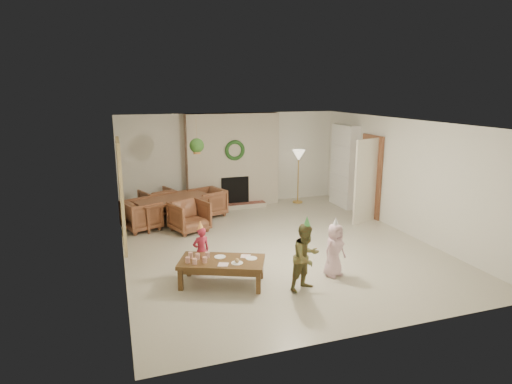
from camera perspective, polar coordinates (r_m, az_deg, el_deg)
name	(u,v)px	position (r m, az deg, el deg)	size (l,w,h in m)	color
floor	(276,245)	(9.00, 2.64, -6.94)	(7.00, 7.00, 0.00)	#B7B29E
ceiling	(277,122)	(8.46, 2.82, 9.14)	(7.00, 7.00, 0.00)	white
wall_back	(231,159)	(11.91, -3.34, 4.34)	(7.00, 7.00, 0.00)	silver
wall_front	(377,244)	(5.64, 15.66, -6.56)	(7.00, 7.00, 0.00)	silver
wall_left	(119,197)	(8.09, -17.54, -0.65)	(7.00, 7.00, 0.00)	silver
wall_right	(404,176)	(10.10, 18.84, 1.98)	(7.00, 7.00, 0.00)	silver
fireplace_mass	(233,160)	(11.72, -3.09, 4.19)	(2.50, 0.40, 2.50)	#602819
fireplace_hearth	(237,206)	(11.65, -2.56, -1.86)	(1.60, 0.30, 0.12)	maroon
fireplace_firebox	(235,191)	(11.71, -2.80, 0.19)	(0.75, 0.12, 0.75)	black
fireplace_wreath	(235,150)	(11.46, -2.80, 5.50)	(0.54, 0.54, 0.10)	#194319
floor_lamp_base	(298,202)	(12.30, 5.49, -1.30)	(0.28, 0.28, 0.03)	gold
floor_lamp_post	(298,178)	(12.14, 5.56, 1.81)	(0.03, 0.03, 1.34)	gold
floor_lamp_shade	(299,155)	(12.03, 5.63, 4.82)	(0.36, 0.36, 0.30)	beige
bookshelf_carcass	(344,166)	(11.92, 11.54, 3.36)	(0.30, 1.00, 2.20)	white
bookshelf_shelf_a	(343,190)	(12.04, 11.32, 0.31)	(0.30, 0.92, 0.03)	white
bookshelf_shelf_b	(343,175)	(11.95, 11.41, 2.18)	(0.30, 0.92, 0.03)	white
bookshelf_shelf_c	(344,161)	(11.88, 11.49, 4.07)	(0.30, 0.92, 0.03)	white
bookshelf_shelf_d	(345,146)	(11.83, 11.58, 5.98)	(0.30, 0.92, 0.03)	white
books_row_lower	(345,186)	(11.87, 11.62, 0.80)	(0.20, 0.40, 0.24)	#B2212C
books_row_mid	(342,170)	(11.96, 11.23, 2.87)	(0.20, 0.44, 0.24)	navy
books_row_upper	(345,156)	(11.77, 11.68, 4.61)	(0.20, 0.36, 0.22)	#AA8A24
door_frame	(371,176)	(11.08, 14.88, 2.00)	(0.05, 0.86, 2.04)	brown
door_leaf	(366,181)	(10.56, 14.26, 1.39)	(0.05, 0.80, 2.00)	beige
curtain_panel	(121,194)	(8.28, -17.29, -0.31)	(0.06, 1.20, 2.00)	beige
dining_table	(173,210)	(10.49, -10.89, -2.39)	(1.78, 0.99, 0.63)	brown
dining_chair_near	(189,216)	(9.82, -8.74, -3.20)	(0.74, 0.76, 0.69)	brown
dining_chair_far	(158,202)	(11.16, -12.79, -1.35)	(0.74, 0.76, 0.69)	brown
dining_chair_left	(142,215)	(10.16, -14.80, -2.93)	(0.74, 0.76, 0.69)	brown
dining_chair_right	(208,202)	(10.95, -6.38, -1.37)	(0.74, 0.76, 0.69)	brown
hanging_plant_cord	(196,135)	(9.58, -7.84, 7.44)	(0.01, 0.01, 0.70)	tan
hanging_plant_pot	(197,151)	(9.62, -7.78, 5.36)	(0.16, 0.16, 0.12)	#A36A34
hanging_plant_foliage	(197,146)	(9.60, -7.80, 6.07)	(0.32, 0.32, 0.32)	#224B19
coffee_table_top	(222,262)	(7.16, -4.51, -9.14)	(1.37, 0.68, 0.06)	brown
coffee_table_apron	(222,266)	(7.18, -4.50, -9.68)	(1.26, 0.58, 0.08)	brown
coffee_leg_fl	(181,280)	(7.11, -9.89, -11.29)	(0.07, 0.07, 0.36)	brown
coffee_leg_fr	(258,283)	(6.92, 0.32, -11.83)	(0.07, 0.07, 0.36)	brown
coffee_leg_bl	(189,266)	(7.61, -8.82, -9.57)	(0.07, 0.07, 0.36)	brown
coffee_leg_br	(261,268)	(7.42, 0.67, -10.00)	(0.07, 0.07, 0.36)	brown
cup_a	(188,260)	(7.09, -8.98, -8.82)	(0.07, 0.07, 0.09)	silver
cup_b	(191,255)	(7.27, -8.59, -8.20)	(0.07, 0.07, 0.09)	silver
cup_c	(195,261)	(7.01, -8.07, -9.04)	(0.07, 0.07, 0.09)	silver
cup_d	(198,257)	(7.20, -7.70, -8.40)	(0.07, 0.07, 0.09)	silver
cup_e	(205,260)	(7.06, -6.74, -8.84)	(0.07, 0.07, 0.09)	silver
cup_f	(207,255)	(7.25, -6.41, -8.22)	(0.07, 0.07, 0.09)	silver
plate_a	(220,257)	(7.27, -4.77, -8.48)	(0.19, 0.19, 0.01)	white
plate_b	(237,263)	(7.01, -2.51, -9.29)	(0.19, 0.19, 0.01)	white
plate_c	(251,258)	(7.18, -0.61, -8.71)	(0.19, 0.19, 0.01)	white
food_scoop	(237,260)	(6.99, -2.52, -8.98)	(0.07, 0.07, 0.07)	tan
napkin_left	(223,265)	(6.96, -4.34, -9.49)	(0.16, 0.16, 0.01)	#FAB8C6
napkin_right	(246,256)	(7.27, -1.38, -8.44)	(0.16, 0.16, 0.01)	#FAB8C6
child_red	(201,251)	(7.55, -7.21, -7.69)	(0.31, 0.20, 0.85)	#A62339
party_hat_red	(200,225)	(7.40, -7.31, -4.37)	(0.12, 0.12, 0.16)	#FCF454
child_plaid	(306,257)	(6.95, 6.59, -8.51)	(0.53, 0.41, 1.09)	brown
party_hat_plaid	(307,222)	(6.75, 6.72, -3.90)	(0.13, 0.13, 0.18)	#4BAF51
child_pink	(334,250)	(7.54, 10.28, -7.50)	(0.45, 0.29, 0.93)	beige
party_hat_pink	(336,222)	(7.38, 10.44, -3.87)	(0.12, 0.12, 0.17)	silver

